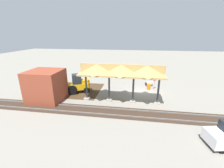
{
  "coord_description": "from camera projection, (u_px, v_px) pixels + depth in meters",
  "views": [
    {
      "loc": [
        1.39,
        21.43,
        8.42
      ],
      "look_at": [
        4.48,
        1.54,
        1.6
      ],
      "focal_mm": 24.0,
      "sensor_mm": 36.0,
      "label": 1
    }
  ],
  "objects": [
    {
      "name": "ground_plane",
      "position": [
        143.0,
        92.0,
        22.56
      ],
      "size": [
        120.0,
        120.0,
        0.0
      ],
      "primitive_type": "plane",
      "color": "gray"
    },
    {
      "name": "dirt_work_zone",
      "position": [
        69.0,
        89.0,
        23.74
      ],
      "size": [
        10.03,
        7.0,
        0.01
      ],
      "primitive_type": "cube",
      "color": "#42301E",
      "rests_on": "ground"
    },
    {
      "name": "platform_canopy",
      "position": [
        121.0,
        70.0,
        18.26
      ],
      "size": [
        10.38,
        3.2,
        4.9
      ],
      "color": "#9E998E",
      "rests_on": "ground"
    },
    {
      "name": "rail_tracks",
      "position": [
        145.0,
        115.0,
        16.31
      ],
      "size": [
        60.0,
        2.58,
        0.15
      ],
      "color": "slate",
      "rests_on": "ground"
    },
    {
      "name": "stop_sign",
      "position": [
        155.0,
        80.0,
        23.1
      ],
      "size": [
        0.63,
        0.47,
        2.23
      ],
      "color": "gray",
      "rests_on": "ground"
    },
    {
      "name": "backhoe",
      "position": [
        77.0,
        84.0,
        22.12
      ],
      "size": [
        5.32,
        3.3,
        2.82
      ],
      "color": "orange",
      "rests_on": "ground"
    },
    {
      "name": "dirt_mound",
      "position": [
        60.0,
        87.0,
        24.93
      ],
      "size": [
        6.16,
        6.16,
        1.44
      ],
      "primitive_type": "cone",
      "color": "#42301E",
      "rests_on": "ground"
    },
    {
      "name": "concrete_pipe",
      "position": [
        149.0,
        84.0,
        25.11
      ],
      "size": [
        1.35,
        1.22,
        0.81
      ],
      "color": "#9E9384",
      "rests_on": "ground"
    },
    {
      "name": "brick_utility_building",
      "position": [
        46.0,
        86.0,
        19.36
      ],
      "size": [
        4.16,
        3.9,
        4.0
      ],
      "primitive_type": "cube",
      "color": "brown",
      "rests_on": "ground"
    },
    {
      "name": "traffic_barrel",
      "position": [
        149.0,
        87.0,
        23.54
      ],
      "size": [
        0.56,
        0.56,
        0.9
      ],
      "primitive_type": "cylinder",
      "color": "orange",
      "rests_on": "ground"
    }
  ]
}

